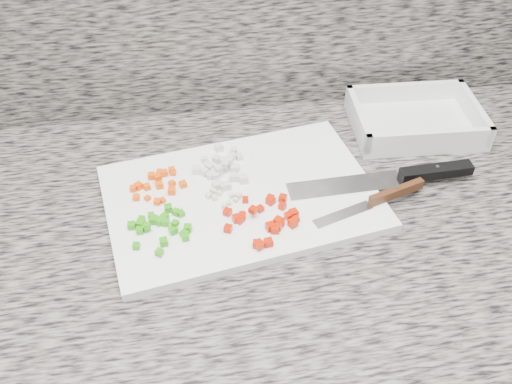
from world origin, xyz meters
TOP-DOWN VIEW (x-y plane):
  - cabinet at (0.00, 1.44)m, footprint 3.92×0.62m
  - countertop at (0.00, 1.44)m, footprint 3.96×0.64m
  - cutting_board at (0.03, 1.48)m, footprint 0.45×0.34m
  - carrot_pile at (-0.10, 1.52)m, footprint 0.09×0.08m
  - onion_pile at (0.00, 1.53)m, footprint 0.08×0.11m
  - green_pepper_pile at (-0.10, 1.43)m, footprint 0.09×0.10m
  - red_pepper_pile at (0.05, 1.41)m, footprint 0.11×0.11m
  - garlic_pile at (-0.00, 1.47)m, footprint 0.06×0.05m
  - chef_knife at (0.29, 1.47)m, footprint 0.30×0.05m
  - paring_knife at (0.24, 1.43)m, footprint 0.19×0.07m
  - tray at (0.36, 1.62)m, footprint 0.23×0.17m

SIDE VIEW (x-z plane):
  - cabinet at x=0.00m, z-range 0.00..0.86m
  - countertop at x=0.00m, z-range 0.86..0.90m
  - cutting_board at x=0.03m, z-range 0.90..0.91m
  - tray at x=0.36m, z-range 0.89..0.94m
  - garlic_pile at x=0.00m, z-range 0.91..0.92m
  - carrot_pile at x=-0.10m, z-range 0.91..0.93m
  - green_pepper_pile at x=-0.10m, z-range 0.91..0.93m
  - red_pepper_pile at x=0.05m, z-range 0.91..0.93m
  - chef_knife at x=0.29m, z-range 0.91..0.93m
  - paring_knife at x=0.24m, z-range 0.91..0.93m
  - onion_pile at x=0.00m, z-range 0.91..0.93m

